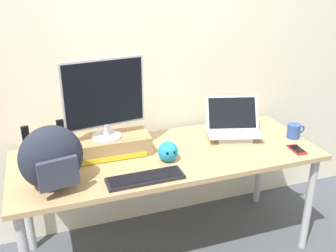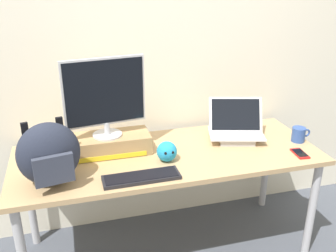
{
  "view_description": "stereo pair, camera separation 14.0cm",
  "coord_description": "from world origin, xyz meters",
  "px_view_note": "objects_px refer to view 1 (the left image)",
  "views": [
    {
      "loc": [
        -0.68,
        -1.96,
        1.76
      ],
      "look_at": [
        0.0,
        0.0,
        0.9
      ],
      "focal_mm": 40.67,
      "sensor_mm": 36.0,
      "label": 1
    },
    {
      "loc": [
        -0.55,
        -2.0,
        1.76
      ],
      "look_at": [
        0.0,
        0.0,
        0.9
      ],
      "focal_mm": 40.67,
      "sensor_mm": 36.0,
      "label": 2
    }
  ],
  "objects_px": {
    "external_keyboard": "(145,178)",
    "plush_toy": "(168,151)",
    "toner_box_yellow": "(107,146)",
    "open_laptop": "(233,130)",
    "coffee_mug": "(294,131)",
    "desktop_monitor": "(104,98)",
    "messenger_backpack": "(51,158)",
    "cell_phone": "(297,150)"
  },
  "relations": [
    {
      "from": "external_keyboard",
      "to": "plush_toy",
      "type": "relative_size",
      "value": 3.5
    },
    {
      "from": "toner_box_yellow",
      "to": "plush_toy",
      "type": "relative_size",
      "value": 4.25
    },
    {
      "from": "open_laptop",
      "to": "toner_box_yellow",
      "type": "bearing_deg",
      "value": -166.25
    },
    {
      "from": "open_laptop",
      "to": "external_keyboard",
      "type": "bearing_deg",
      "value": -138.49
    },
    {
      "from": "external_keyboard",
      "to": "coffee_mug",
      "type": "distance_m",
      "value": 1.1
    },
    {
      "from": "desktop_monitor",
      "to": "coffee_mug",
      "type": "distance_m",
      "value": 1.26
    },
    {
      "from": "messenger_backpack",
      "to": "desktop_monitor",
      "type": "bearing_deg",
      "value": 29.42
    },
    {
      "from": "messenger_backpack",
      "to": "plush_toy",
      "type": "height_order",
      "value": "messenger_backpack"
    },
    {
      "from": "external_keyboard",
      "to": "plush_toy",
      "type": "xyz_separation_m",
      "value": [
        0.19,
        0.17,
        0.05
      ]
    },
    {
      "from": "desktop_monitor",
      "to": "messenger_backpack",
      "type": "xyz_separation_m",
      "value": [
        -0.33,
        -0.27,
        -0.19
      ]
    },
    {
      "from": "coffee_mug",
      "to": "plush_toy",
      "type": "distance_m",
      "value": 0.9
    },
    {
      "from": "desktop_monitor",
      "to": "cell_phone",
      "type": "distance_m",
      "value": 1.22
    },
    {
      "from": "desktop_monitor",
      "to": "cell_phone",
      "type": "relative_size",
      "value": 3.5
    },
    {
      "from": "desktop_monitor",
      "to": "cell_phone",
      "type": "height_order",
      "value": "desktop_monitor"
    },
    {
      "from": "open_laptop",
      "to": "plush_toy",
      "type": "bearing_deg",
      "value": -145.92
    },
    {
      "from": "toner_box_yellow",
      "to": "messenger_backpack",
      "type": "xyz_separation_m",
      "value": [
        -0.33,
        -0.28,
        0.11
      ]
    },
    {
      "from": "desktop_monitor",
      "to": "plush_toy",
      "type": "height_order",
      "value": "desktop_monitor"
    },
    {
      "from": "open_laptop",
      "to": "messenger_backpack",
      "type": "xyz_separation_m",
      "value": [
        -1.16,
        -0.25,
        0.11
      ]
    },
    {
      "from": "open_laptop",
      "to": "coffee_mug",
      "type": "xyz_separation_m",
      "value": [
        0.38,
        -0.14,
        -0.01
      ]
    },
    {
      "from": "open_laptop",
      "to": "coffee_mug",
      "type": "relative_size",
      "value": 3.11
    },
    {
      "from": "desktop_monitor",
      "to": "messenger_backpack",
      "type": "distance_m",
      "value": 0.47
    },
    {
      "from": "messenger_backpack",
      "to": "cell_phone",
      "type": "height_order",
      "value": "messenger_backpack"
    },
    {
      "from": "desktop_monitor",
      "to": "messenger_backpack",
      "type": "relative_size",
      "value": 1.35
    },
    {
      "from": "open_laptop",
      "to": "plush_toy",
      "type": "height_order",
      "value": "open_laptop"
    },
    {
      "from": "cell_phone",
      "to": "toner_box_yellow",
      "type": "bearing_deg",
      "value": 168.43
    },
    {
      "from": "open_laptop",
      "to": "plush_toy",
      "type": "relative_size",
      "value": 3.34
    },
    {
      "from": "external_keyboard",
      "to": "cell_phone",
      "type": "relative_size",
      "value": 3.04
    },
    {
      "from": "toner_box_yellow",
      "to": "coffee_mug",
      "type": "height_order",
      "value": "toner_box_yellow"
    },
    {
      "from": "desktop_monitor",
      "to": "messenger_backpack",
      "type": "height_order",
      "value": "desktop_monitor"
    },
    {
      "from": "external_keyboard",
      "to": "cell_phone",
      "type": "xyz_separation_m",
      "value": [
        0.98,
        0.03,
        -0.01
      ]
    },
    {
      "from": "messenger_backpack",
      "to": "plush_toy",
      "type": "distance_m",
      "value": 0.66
    },
    {
      "from": "plush_toy",
      "to": "coffee_mug",
      "type": "bearing_deg",
      "value": 2.23
    },
    {
      "from": "desktop_monitor",
      "to": "coffee_mug",
      "type": "bearing_deg",
      "value": -15.6
    },
    {
      "from": "external_keyboard",
      "to": "coffee_mug",
      "type": "xyz_separation_m",
      "value": [
        1.08,
        0.2,
        0.04
      ]
    },
    {
      "from": "toner_box_yellow",
      "to": "plush_toy",
      "type": "height_order",
      "value": "plush_toy"
    },
    {
      "from": "desktop_monitor",
      "to": "open_laptop",
      "type": "distance_m",
      "value": 0.88
    },
    {
      "from": "coffee_mug",
      "to": "plush_toy",
      "type": "relative_size",
      "value": 1.08
    },
    {
      "from": "desktop_monitor",
      "to": "coffee_mug",
      "type": "xyz_separation_m",
      "value": [
        1.21,
        -0.16,
        -0.31
      ]
    },
    {
      "from": "messenger_backpack",
      "to": "cell_phone",
      "type": "relative_size",
      "value": 2.59
    },
    {
      "from": "external_keyboard",
      "to": "cell_phone",
      "type": "height_order",
      "value": "external_keyboard"
    },
    {
      "from": "coffee_mug",
      "to": "messenger_backpack",
      "type": "bearing_deg",
      "value": -175.85
    },
    {
      "from": "cell_phone",
      "to": "external_keyboard",
      "type": "bearing_deg",
      "value": -172.97
    }
  ]
}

